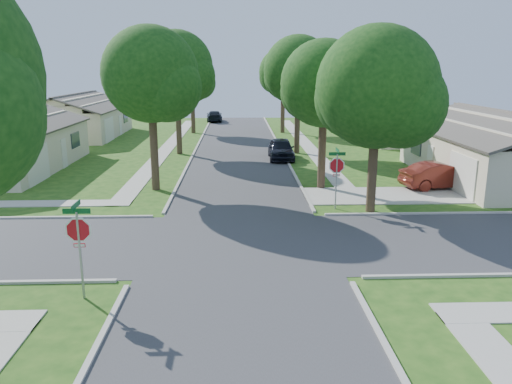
{
  "coord_description": "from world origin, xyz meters",
  "views": [
    {
      "loc": [
        -0.04,
        -18.64,
        6.74
      ],
      "look_at": [
        0.71,
        1.83,
        1.6
      ],
      "focal_mm": 35.0,
      "sensor_mm": 36.0,
      "label": 1
    }
  ],
  "objects_px": {
    "car_curb_east": "(281,149)",
    "tree_e_mid": "(299,74)",
    "tree_e_near": "(325,88)",
    "house_ne_near": "(499,155)",
    "stop_sign_ne": "(337,168)",
    "tree_e_far": "(284,75)",
    "tree_w_far": "(192,79)",
    "car_curb_west": "(214,116)",
    "tree_w_near": "(152,79)",
    "tree_ne_corner": "(378,93)",
    "house_nw_far": "(78,121)",
    "car_driveway": "(441,176)",
    "house_ne_far": "(404,123)",
    "tree_w_mid": "(177,70)",
    "stop_sign_sw": "(79,234)"
  },
  "relations": [
    {
      "from": "tree_ne_corner",
      "to": "house_ne_far",
      "type": "height_order",
      "value": "tree_ne_corner"
    },
    {
      "from": "stop_sign_ne",
      "to": "tree_e_far",
      "type": "distance_m",
      "value": 29.57
    },
    {
      "from": "tree_ne_corner",
      "to": "house_nw_far",
      "type": "relative_size",
      "value": 0.64
    },
    {
      "from": "house_ne_far",
      "to": "tree_e_near",
      "type": "bearing_deg",
      "value": -119.35
    },
    {
      "from": "tree_e_far",
      "to": "house_ne_far",
      "type": "relative_size",
      "value": 0.64
    },
    {
      "from": "tree_w_far",
      "to": "tree_e_near",
      "type": "bearing_deg",
      "value": -69.39
    },
    {
      "from": "tree_e_near",
      "to": "tree_w_near",
      "type": "relative_size",
      "value": 0.92
    },
    {
      "from": "tree_ne_corner",
      "to": "car_driveway",
      "type": "xyz_separation_m",
      "value": [
        5.14,
        4.49,
        -4.85
      ]
    },
    {
      "from": "tree_w_near",
      "to": "house_ne_far",
      "type": "height_order",
      "value": "tree_w_near"
    },
    {
      "from": "car_curb_east",
      "to": "stop_sign_ne",
      "type": "bearing_deg",
      "value": -82.99
    },
    {
      "from": "tree_ne_corner",
      "to": "house_ne_near",
      "type": "height_order",
      "value": "tree_ne_corner"
    },
    {
      "from": "stop_sign_sw",
      "to": "car_curb_east",
      "type": "xyz_separation_m",
      "value": [
        7.9,
        23.04,
        -1.25
      ]
    },
    {
      "from": "tree_e_near",
      "to": "car_curb_east",
      "type": "height_order",
      "value": "tree_e_near"
    },
    {
      "from": "tree_e_near",
      "to": "house_ne_far",
      "type": "xyz_separation_m",
      "value": [
        11.24,
        19.99,
        -4.13
      ]
    },
    {
      "from": "stop_sign_sw",
      "to": "tree_w_mid",
      "type": "distance_m",
      "value": 26.09
    },
    {
      "from": "tree_e_near",
      "to": "tree_e_mid",
      "type": "distance_m",
      "value": 12.02
    },
    {
      "from": "tree_w_near",
      "to": "car_curb_east",
      "type": "bearing_deg",
      "value": 49.95
    },
    {
      "from": "tree_e_near",
      "to": "house_ne_near",
      "type": "bearing_deg",
      "value": 10.04
    },
    {
      "from": "stop_sign_ne",
      "to": "tree_e_mid",
      "type": "height_order",
      "value": "tree_e_mid"
    },
    {
      "from": "tree_e_near",
      "to": "house_ne_far",
      "type": "relative_size",
      "value": 0.61
    },
    {
      "from": "tree_e_mid",
      "to": "car_driveway",
      "type": "bearing_deg",
      "value": -61.28
    },
    {
      "from": "car_driveway",
      "to": "tree_w_near",
      "type": "bearing_deg",
      "value": 78.78
    },
    {
      "from": "tree_e_near",
      "to": "car_curb_east",
      "type": "distance_m",
      "value": 10.64
    },
    {
      "from": "car_curb_west",
      "to": "car_curb_east",
      "type": "bearing_deg",
      "value": 99.81
    },
    {
      "from": "house_ne_near",
      "to": "car_curb_east",
      "type": "relative_size",
      "value": 2.96
    },
    {
      "from": "stop_sign_sw",
      "to": "stop_sign_ne",
      "type": "relative_size",
      "value": 1.0
    },
    {
      "from": "house_ne_near",
      "to": "stop_sign_sw",
      "type": "bearing_deg",
      "value": -142.82
    },
    {
      "from": "house_ne_near",
      "to": "car_curb_east",
      "type": "distance_m",
      "value": 14.77
    },
    {
      "from": "stop_sign_ne",
      "to": "tree_w_mid",
      "type": "bearing_deg",
      "value": 119.8
    },
    {
      "from": "tree_e_near",
      "to": "house_ne_near",
      "type": "xyz_separation_m",
      "value": [
        11.24,
        1.99,
        -4.13
      ]
    },
    {
      "from": "house_ne_far",
      "to": "tree_w_near",
      "type": "bearing_deg",
      "value": -135.91
    },
    {
      "from": "car_driveway",
      "to": "car_curb_west",
      "type": "xyz_separation_m",
      "value": [
        -14.49,
        36.58,
        -0.07
      ]
    },
    {
      "from": "tree_e_mid",
      "to": "car_curb_east",
      "type": "height_order",
      "value": "tree_e_mid"
    },
    {
      "from": "stop_sign_sw",
      "to": "car_curb_west",
      "type": "relative_size",
      "value": 0.64
    },
    {
      "from": "tree_w_near",
      "to": "house_ne_near",
      "type": "xyz_separation_m",
      "value": [
        20.64,
        1.99,
        -4.6
      ]
    },
    {
      "from": "tree_w_near",
      "to": "house_ne_near",
      "type": "relative_size",
      "value": 0.66
    },
    {
      "from": "stop_sign_sw",
      "to": "house_ne_near",
      "type": "xyz_separation_m",
      "value": [
        20.69,
        15.7,
        -0.51
      ]
    },
    {
      "from": "tree_w_mid",
      "to": "house_ne_near",
      "type": "height_order",
      "value": "tree_w_mid"
    },
    {
      "from": "car_curb_west",
      "to": "tree_e_mid",
      "type": "bearing_deg",
      "value": 104.57
    },
    {
      "from": "tree_ne_corner",
      "to": "house_nw_far",
      "type": "distance_m",
      "value": 35.9
    },
    {
      "from": "tree_e_mid",
      "to": "tree_w_far",
      "type": "height_order",
      "value": "tree_e_mid"
    },
    {
      "from": "stop_sign_ne",
      "to": "car_curb_east",
      "type": "height_order",
      "value": "stop_sign_ne"
    },
    {
      "from": "house_ne_far",
      "to": "house_nw_far",
      "type": "height_order",
      "value": "same"
    },
    {
      "from": "tree_w_mid",
      "to": "house_ne_far",
      "type": "bearing_deg",
      "value": 21.17
    },
    {
      "from": "car_curb_east",
      "to": "tree_e_mid",
      "type": "bearing_deg",
      "value": 60.45
    },
    {
      "from": "tree_w_mid",
      "to": "car_curb_west",
      "type": "bearing_deg",
      "value": 86.11
    },
    {
      "from": "tree_w_far",
      "to": "tree_e_mid",
      "type": "bearing_deg",
      "value": -54.1
    },
    {
      "from": "tree_e_near",
      "to": "tree_e_far",
      "type": "xyz_separation_m",
      "value": [
        0.0,
        25.0,
        0.34
      ]
    },
    {
      "from": "house_ne_near",
      "to": "house_nw_far",
      "type": "relative_size",
      "value": 1.0
    },
    {
      "from": "tree_e_near",
      "to": "car_curb_west",
      "type": "relative_size",
      "value": 1.77
    }
  ]
}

